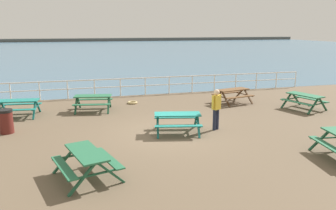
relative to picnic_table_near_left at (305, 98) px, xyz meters
name	(u,v)px	position (x,y,z in m)	size (l,w,h in m)	color
ground_plane	(166,135)	(-7.76, -1.86, -0.68)	(30.00, 24.00, 0.20)	brown
sea_band	(93,50)	(-7.76, 50.89, -0.58)	(142.00, 90.00, 0.01)	#476B84
distant_shoreline	(85,41)	(-7.76, 93.89, -0.58)	(142.00, 6.00, 1.80)	#4C4C47
seaward_railing	(133,84)	(-7.76, 5.89, 0.15)	(23.07, 0.07, 1.08)	white
picnic_table_near_left	(305,98)	(0.00, 0.00, 0.00)	(1.95, 2.16, 0.80)	#286B47
picnic_table_near_right	(87,158)	(-10.93, -5.23, 0.00)	(1.94, 2.14, 0.80)	#286B47
picnic_table_mid_centre	(233,93)	(-2.83, 2.32, 0.00)	(2.10, 1.88, 0.80)	brown
picnic_table_far_left	(177,118)	(-7.33, -1.97, 0.00)	(2.09, 1.87, 0.80)	#1E7A70
picnic_table_far_right	(93,99)	(-10.33, 2.58, 0.00)	(2.05, 1.82, 0.80)	#286B47
picnic_table_seaward	(18,104)	(-13.75, 2.40, 0.00)	(1.96, 1.73, 0.80)	#1E7A70
visitor	(216,107)	(-5.71, -2.01, 0.36)	(0.47, 0.36, 1.66)	#1E2338
litter_bin	(6,121)	(-13.82, -0.25, -0.10)	(0.55, 0.55, 0.95)	#591E19
rope_coil	(132,103)	(-8.18, 3.65, -0.53)	(0.55, 0.55, 0.11)	tan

